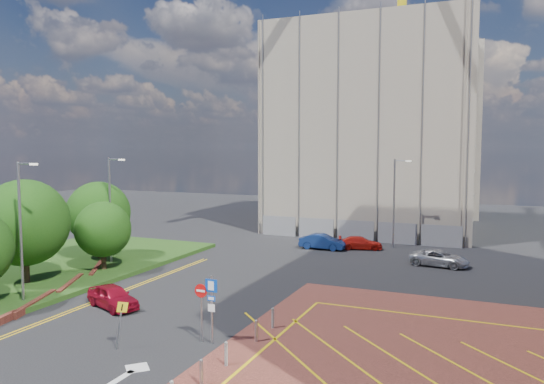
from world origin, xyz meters
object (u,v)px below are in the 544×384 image
Objects in this scene: tree_d at (98,213)px; sign_cluster at (208,302)px; tree_b at (25,223)px; warning_sign at (120,319)px; car_silver_back at (439,258)px; lamp_left_near at (21,225)px; tree_c at (103,229)px; car_red_left at (113,297)px; lamp_back at (395,200)px; car_blue_back at (323,242)px; lamp_left_far at (111,206)px; car_red_back at (360,243)px.

tree_d is 1.90× the size of sign_cluster.
tree_b is 2.99× the size of warning_sign.
tree_d is at bearing 115.86° from car_silver_back.
lamp_left_near is at bearing 139.81° from car_silver_back.
tree_b is 5.49m from tree_c.
car_red_left is (8.11, -1.40, -3.58)m from tree_b.
tree_b is 29.62m from car_silver_back.
lamp_left_near is 10.63m from warning_sign.
car_blue_back is at bearing -150.41° from lamp_back.
lamp_left_far is at bearing 101.31° from lamp_left_near.
tree_c is at bearing 97.69° from lamp_left_near.
tree_b is 30.21m from lamp_back.
car_red_back is (1.14, 25.11, -1.39)m from sign_cluster.
lamp_left_far is 1.95× the size of car_blue_back.
lamp_back is 7.56m from car_blue_back.
lamp_left_far is at bearing 114.71° from tree_c.
car_blue_back is 3.38m from car_red_back.
lamp_left_near is 28.09m from car_red_back.
warning_sign is at bearing -115.19° from car_red_left.
lamp_left_near is 1.00× the size of lamp_left_far.
tree_d is 20.74m from sign_cluster.
tree_b is at bearing 124.71° from car_red_back.
tree_c is 8.20m from lamp_left_near.
sign_cluster is (14.72, -11.02, -2.71)m from lamp_left_far.
tree_b is 1.38× the size of tree_c.
car_red_left is at bearing 161.23° from sign_cluster.
tree_d is 2.44m from lamp_left_far.
lamp_back is 3.55× the size of warning_sign.
sign_cluster reaches higher than warning_sign.
lamp_back is at bearing -70.69° from car_red_back.
tree_d is 0.76× the size of lamp_left_near.
tree_d reaches higher than tree_c.
sign_cluster is at bearing 36.18° from warning_sign.
lamp_back is 1.95× the size of car_blue_back.
sign_cluster reaches higher than car_red_back.
car_red_left is at bearing -45.90° from tree_d.
tree_c is 19.07m from car_blue_back.
warning_sign is (-3.15, -2.30, -0.52)m from sign_cluster.
warning_sign is (-6.93, -29.32, -2.93)m from lamp_back.
sign_cluster is 8.22m from car_red_left.
sign_cluster is 0.82× the size of car_red_back.
lamp_back reaches higher than warning_sign.
tree_d is 19.93m from warning_sign.
lamp_back reaches higher than car_red_back.
car_silver_back is (23.03, 9.83, -4.05)m from lamp_left_far.
car_blue_back is at bearing 87.38° from warning_sign.
tree_b reaches higher than tree_c.
warning_sign reaches higher than car_blue_back.
warning_sign is 26.10m from car_blue_back.
tree_c is at bearing 65.79° from car_red_left.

